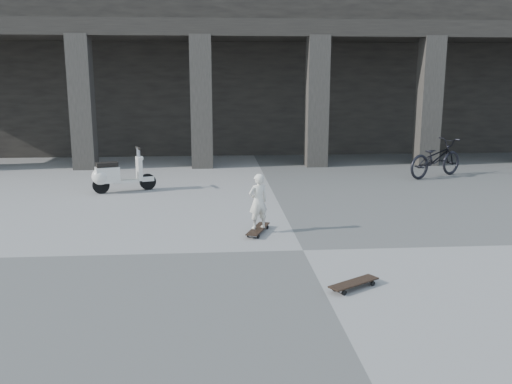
{
  "coord_description": "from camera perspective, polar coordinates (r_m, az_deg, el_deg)",
  "views": [
    {
      "loc": [
        -1.4,
        -8.3,
        2.74
      ],
      "look_at": [
        -0.65,
        1.55,
        0.65
      ],
      "focal_mm": 38.0,
      "sensor_mm": 36.0,
      "label": 1
    }
  ],
  "objects": [
    {
      "name": "scooter",
      "position": [
        13.57,
        -14.81,
        1.72
      ],
      "size": [
        1.49,
        0.77,
        1.08
      ],
      "rotation": [
        0.0,
        0.0,
        0.34
      ],
      "color": "black",
      "rests_on": "ground"
    },
    {
      "name": "bicycle",
      "position": [
        16.0,
        18.38,
        3.41
      ],
      "size": [
        2.12,
        1.61,
        1.07
      ],
      "primitive_type": "imported",
      "rotation": [
        0.0,
        0.0,
        2.08
      ],
      "color": "black",
      "rests_on": "ground"
    },
    {
      "name": "skateboard_spare",
      "position": [
        7.39,
        10.26,
        -9.44
      ],
      "size": [
        0.76,
        0.58,
        0.09
      ],
      "rotation": [
        0.0,
        0.0,
        0.56
      ],
      "color": "black",
      "rests_on": "ground"
    },
    {
      "name": "ground",
      "position": [
        8.86,
        4.97,
        -6.14
      ],
      "size": [
        90.0,
        90.0,
        0.0
      ],
      "primitive_type": "plane",
      "color": "#51514F",
      "rests_on": "ground"
    },
    {
      "name": "longboard",
      "position": [
        9.76,
        0.23,
        -3.94
      ],
      "size": [
        0.51,
        0.9,
        0.09
      ],
      "rotation": [
        0.0,
        0.0,
        1.21
      ],
      "color": "black",
      "rests_on": "ground"
    },
    {
      "name": "colonnade",
      "position": [
        22.12,
        -0.77,
        12.69
      ],
      "size": [
        28.0,
        8.82,
        6.0
      ],
      "color": "black",
      "rests_on": "ground"
    },
    {
      "name": "child",
      "position": [
        9.63,
        0.23,
        -0.99
      ],
      "size": [
        0.43,
        0.36,
        0.99
      ],
      "primitive_type": "imported",
      "rotation": [
        0.0,
        0.0,
        3.55
      ],
      "color": "silver",
      "rests_on": "longboard"
    }
  ]
}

